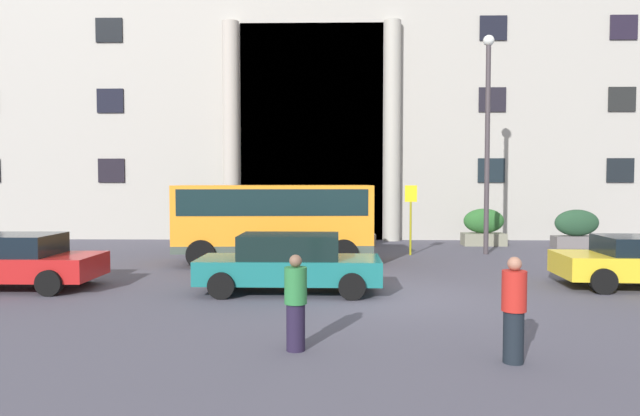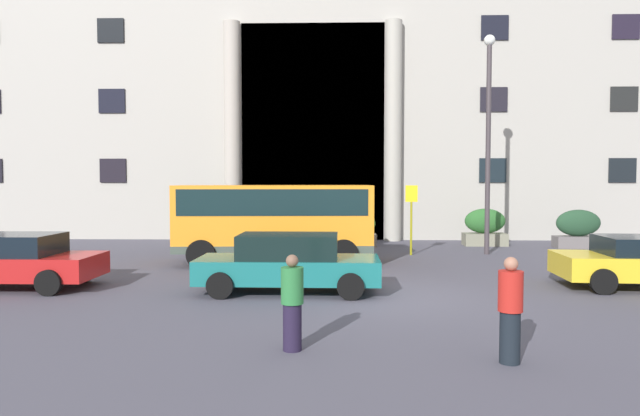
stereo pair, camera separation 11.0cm
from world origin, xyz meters
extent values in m
cube|color=#494855|center=(0.00, 0.00, -0.06)|extent=(80.00, 64.00, 0.12)
cube|color=#A9A49B|center=(0.00, 17.50, 7.28)|extent=(43.64, 9.00, 14.55)
cube|color=black|center=(-2.38, 13.06, 4.95)|extent=(6.53, 0.12, 9.90)
cylinder|color=#ADA499|center=(-6.02, 12.75, 4.95)|extent=(0.76, 0.76, 9.90)
cylinder|color=#A9A59A|center=(1.27, 12.75, 4.95)|extent=(0.76, 0.76, 9.90)
cube|color=black|center=(-11.64, 12.96, 3.20)|extent=(1.22, 0.08, 1.10)
cube|color=black|center=(5.82, 12.96, 3.20)|extent=(1.22, 0.08, 1.10)
cube|color=black|center=(11.64, 12.96, 3.20)|extent=(1.22, 0.08, 1.10)
cube|color=black|center=(-11.64, 12.96, 6.40)|extent=(1.22, 0.08, 1.10)
cube|color=black|center=(5.82, 12.96, 6.40)|extent=(1.22, 0.08, 1.10)
cube|color=black|center=(11.64, 12.96, 6.40)|extent=(1.22, 0.08, 1.10)
cube|color=black|center=(-11.64, 12.96, 9.60)|extent=(1.22, 0.08, 1.10)
cube|color=black|center=(5.82, 12.96, 9.60)|extent=(1.22, 0.08, 1.10)
cube|color=black|center=(11.64, 12.96, 9.60)|extent=(1.22, 0.08, 1.10)
cube|color=orange|center=(-3.34, 5.50, 1.51)|extent=(6.42, 2.73, 2.12)
cube|color=black|center=(-3.34, 5.50, 2.04)|extent=(6.04, 2.73, 0.82)
cube|color=black|center=(-0.27, 5.68, 1.86)|extent=(0.18, 1.98, 1.03)
cube|color=#414D44|center=(-3.34, 5.50, 0.57)|extent=(6.42, 2.77, 0.24)
cylinder|color=black|center=(-1.21, 6.81, 0.45)|extent=(0.91, 0.33, 0.90)
cylinder|color=black|center=(-1.08, 4.45, 0.45)|extent=(0.91, 0.33, 0.90)
cylinder|color=black|center=(-5.61, 6.55, 0.45)|extent=(0.91, 0.33, 0.90)
cylinder|color=black|center=(-5.47, 4.19, 0.45)|extent=(0.91, 0.33, 0.90)
cylinder|color=#979115|center=(1.43, 7.67, 1.25)|extent=(0.08, 0.08, 2.50)
cube|color=yellow|center=(1.43, 7.64, 2.25)|extent=(0.44, 0.03, 0.60)
cube|color=#676060|center=(8.50, 10.11, 0.24)|extent=(1.86, 0.75, 0.48)
ellipsoid|color=#21422A|center=(8.50, 10.11, 1.02)|extent=(1.78, 0.68, 1.08)
cube|color=gray|center=(-0.38, 10.51, 0.25)|extent=(1.49, 0.92, 0.51)
ellipsoid|color=#2A5F1F|center=(-0.38, 10.51, 0.94)|extent=(1.43, 0.83, 0.87)
cube|color=gray|center=(4.95, 10.87, 0.26)|extent=(1.76, 0.86, 0.52)
ellipsoid|color=#295F29|center=(4.95, 10.87, 1.04)|extent=(1.69, 0.77, 1.04)
cube|color=gray|center=(-6.90, 10.79, 0.30)|extent=(1.87, 0.99, 0.60)
ellipsoid|color=#23511B|center=(-6.90, 10.79, 1.03)|extent=(1.80, 0.89, 0.86)
cylinder|color=black|center=(5.15, 2.38, 0.31)|extent=(0.63, 0.24, 0.62)
cylinder|color=black|center=(5.04, 0.52, 0.31)|extent=(0.63, 0.24, 0.62)
cube|color=#196968|center=(-2.48, 0.60, 0.56)|extent=(4.41, 1.78, 0.57)
cube|color=black|center=(-2.48, 0.60, 1.13)|extent=(2.39, 1.55, 0.57)
cylinder|color=black|center=(-0.97, 1.45, 0.31)|extent=(0.62, 0.21, 0.62)
cylinder|color=black|center=(-0.99, -0.28, 0.31)|extent=(0.62, 0.21, 0.62)
cylinder|color=black|center=(-3.96, 1.49, 0.31)|extent=(0.62, 0.21, 0.62)
cylinder|color=black|center=(-3.98, -0.24, 0.31)|extent=(0.62, 0.21, 0.62)
cube|color=#B31B1A|center=(-9.61, 0.94, 0.56)|extent=(4.50, 1.87, 0.58)
cube|color=black|center=(-9.61, 0.94, 1.11)|extent=(2.43, 1.64, 0.52)
cylinder|color=black|center=(-8.08, 1.86, 0.31)|extent=(0.62, 0.20, 0.62)
cylinder|color=black|center=(-8.09, 0.01, 0.31)|extent=(0.62, 0.20, 0.62)
cylinder|color=black|center=(-2.99, 2.85, 0.30)|extent=(0.61, 0.24, 0.60)
cylinder|color=black|center=(-4.30, 3.17, 0.30)|extent=(0.61, 0.26, 0.60)
cube|color=#B11514|center=(-3.65, 3.01, 0.58)|extent=(0.89, 0.44, 0.32)
cube|color=black|center=(-3.82, 3.05, 0.76)|extent=(0.55, 0.32, 0.12)
cylinder|color=#A5A5A8|center=(-3.10, 2.87, 0.88)|extent=(0.16, 0.54, 0.03)
cylinder|color=black|center=(1.24, -4.70, 0.39)|extent=(0.30, 0.30, 0.78)
cylinder|color=#B3211A|center=(1.24, -4.70, 1.08)|extent=(0.36, 0.36, 0.60)
sphere|color=#A06A53|center=(1.24, -4.70, 1.48)|extent=(0.21, 0.21, 0.21)
cylinder|color=#20182F|center=(-2.03, -4.15, 0.38)|extent=(0.30, 0.30, 0.75)
cylinder|color=#286F37|center=(-2.03, -4.15, 1.04)|extent=(0.36, 0.36, 0.58)
sphere|color=brown|center=(-2.03, -4.15, 1.43)|extent=(0.20, 0.20, 0.20)
cylinder|color=#3D363A|center=(4.27, 7.98, 3.82)|extent=(0.18, 0.18, 7.64)
sphere|color=white|center=(4.27, 7.98, 7.82)|extent=(0.40, 0.40, 0.40)
camera|label=1|loc=(-1.46, -13.04, 2.69)|focal=31.83mm
camera|label=2|loc=(-1.35, -13.04, 2.69)|focal=31.83mm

